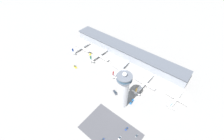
{
  "coord_description": "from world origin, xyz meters",
  "views": [
    {
      "loc": [
        108.57,
        -105.38,
        164.16
      ],
      "look_at": [
        8.68,
        19.33,
        8.67
      ],
      "focal_mm": 24.0,
      "sensor_mm": 36.0,
      "label": 1
    }
  ],
  "objects": [
    {
      "name": "control_tower",
      "position": [
        52.23,
        -14.24,
        28.2
      ],
      "size": [
        17.04,
        17.04,
        56.9
      ],
      "color": "#BCBCC1",
      "rests_on": "ground"
    },
    {
      "name": "service_truck_water",
      "position": [
        60.0,
        -4.2,
        0.91
      ],
      "size": [
        3.25,
        8.44,
        2.62
      ],
      "color": "black",
      "rests_on": "ground"
    },
    {
      "name": "service_truck_baggage",
      "position": [
        34.4,
        -6.03,
        1.04
      ],
      "size": [
        8.38,
        5.64,
        3.0
      ],
      "color": "black",
      "rests_on": "ground"
    },
    {
      "name": "car_yellow_taxi",
      "position": [
        62.26,
        -63.31,
        0.56
      ],
      "size": [
        1.87,
        4.35,
        1.46
      ],
      "color": "black",
      "rests_on": "ground"
    },
    {
      "name": "ground_plane",
      "position": [
        0.0,
        0.0,
        0.0
      ],
      "size": [
        1000.0,
        1000.0,
        0.0
      ],
      "primitive_type": "plane",
      "color": "gray"
    },
    {
      "name": "airplane_gate_alpha",
      "position": [
        -74.1,
        33.23,
        4.49
      ],
      "size": [
        38.46,
        38.92,
        12.4
      ],
      "color": "silver",
      "rests_on": "ground"
    },
    {
      "name": "airplane_gate_bravo",
      "position": [
        -34.46,
        36.72,
        4.37
      ],
      "size": [
        41.65,
        37.67,
        13.63
      ],
      "color": "white",
      "rests_on": "ground"
    },
    {
      "name": "airplane_gate_delta",
      "position": [
        58.48,
        30.29,
        4.3
      ],
      "size": [
        32.8,
        45.18,
        13.57
      ],
      "color": "white",
      "rests_on": "ground"
    },
    {
      "name": "car_black_suv",
      "position": [
        87.95,
        -37.08,
        0.53
      ],
      "size": [
        1.87,
        4.27,
        1.38
      ],
      "color": "black",
      "rests_on": "ground"
    },
    {
      "name": "car_white_wagon",
      "position": [
        75.06,
        -37.64,
        0.59
      ],
      "size": [
        2.04,
        4.35,
        1.52
      ],
      "color": "black",
      "rests_on": "ground"
    },
    {
      "name": "car_silver_sedan",
      "position": [
        75.1,
        -50.32,
        0.54
      ],
      "size": [
        2.02,
        4.11,
        1.4
      ],
      "color": "black",
      "rests_on": "ground"
    },
    {
      "name": "service_truck_catering",
      "position": [
        -47.1,
        -5.59,
        0.9
      ],
      "size": [
        7.71,
        3.95,
        2.61
      ],
      "color": "black",
      "rests_on": "ground"
    },
    {
      "name": "terminal_building",
      "position": [
        0.0,
        70.0,
        8.37
      ],
      "size": [
        209.92,
        25.0,
        16.55
      ],
      "color": "#9399A3",
      "rests_on": "ground"
    },
    {
      "name": "parking_lot_surface",
      "position": [
        62.55,
        -50.58,
        0.0
      ],
      "size": [
        64.0,
        40.0,
        0.01
      ],
      "primitive_type": "cube",
      "color": "#424247",
      "rests_on": "ground"
    },
    {
      "name": "airplane_gate_charlie",
      "position": [
        14.95,
        33.19,
        4.48
      ],
      "size": [
        30.76,
        42.09,
        14.05
      ],
      "color": "silver",
      "rests_on": "ground"
    },
    {
      "name": "service_truck_fuel",
      "position": [
        -52.4,
        34.42,
        0.84
      ],
      "size": [
        6.52,
        8.37,
        2.44
      ],
      "color": "black",
      "rests_on": "ground"
    },
    {
      "name": "airplane_gate_echo",
      "position": [
        103.07,
        33.71,
        4.16
      ],
      "size": [
        30.79,
        36.03,
        12.99
      ],
      "color": "white",
      "rests_on": "ground"
    }
  ]
}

